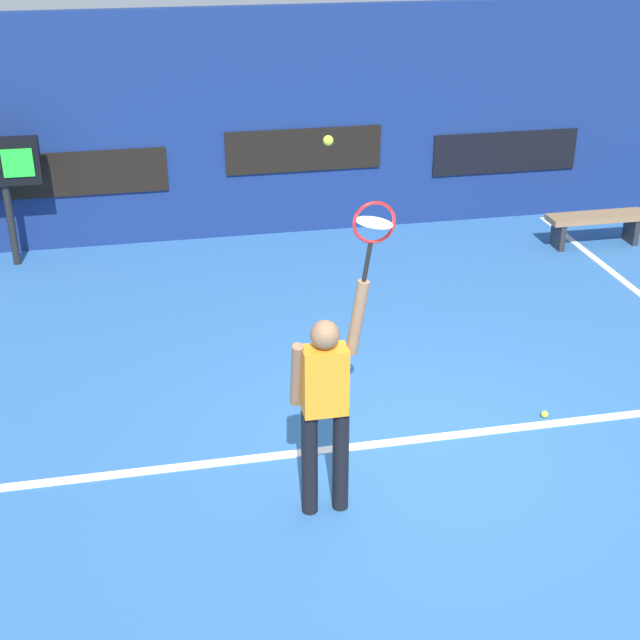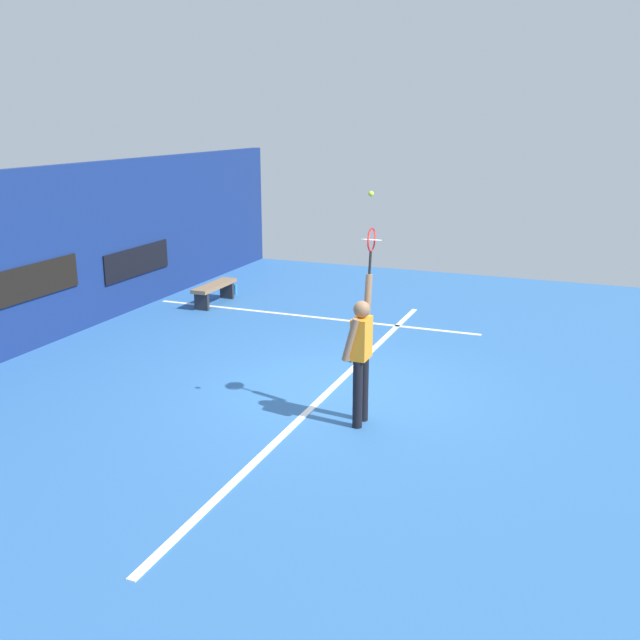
% 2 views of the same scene
% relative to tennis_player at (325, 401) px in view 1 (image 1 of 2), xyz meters
% --- Properties ---
extents(ground_plane, '(18.00, 18.00, 0.00)m').
position_rel_tennis_player_xyz_m(ground_plane, '(1.02, 0.67, -1.01)').
color(ground_plane, '#2D609E').
extents(back_wall, '(18.00, 0.20, 3.12)m').
position_rel_tennis_player_xyz_m(back_wall, '(1.02, 6.44, 0.55)').
color(back_wall, navy).
rests_on(back_wall, ground_plane).
extents(sponsor_banner_center, '(2.20, 0.03, 0.60)m').
position_rel_tennis_player_xyz_m(sponsor_banner_center, '(1.02, 6.32, 0.20)').
color(sponsor_banner_center, black).
extents(sponsor_banner_portside, '(2.20, 0.03, 0.60)m').
position_rel_tennis_player_xyz_m(sponsor_banner_portside, '(-1.98, 6.32, 0.04)').
color(sponsor_banner_portside, black).
extents(sponsor_banner_starboard, '(2.20, 0.03, 0.60)m').
position_rel_tennis_player_xyz_m(sponsor_banner_starboard, '(4.02, 6.32, -0.00)').
color(sponsor_banner_starboard, black).
extents(court_baseline, '(10.00, 0.10, 0.01)m').
position_rel_tennis_player_xyz_m(court_baseline, '(1.02, 0.80, -1.01)').
color(court_baseline, white).
rests_on(court_baseline, ground_plane).
extents(tennis_player, '(0.57, 0.31, 1.99)m').
position_rel_tennis_player_xyz_m(tennis_player, '(0.00, 0.00, 0.00)').
color(tennis_player, black).
rests_on(tennis_player, ground_plane).
extents(tennis_racket, '(0.36, 0.27, 0.62)m').
position_rel_tennis_player_xyz_m(tennis_racket, '(0.34, -0.00, 1.38)').
color(tennis_racket, black).
extents(tennis_ball, '(0.07, 0.07, 0.07)m').
position_rel_tennis_player_xyz_m(tennis_ball, '(-0.01, -0.10, 2.04)').
color(tennis_ball, '#CCE033').
extents(scoreboard_clock, '(0.96, 0.20, 1.69)m').
position_rel_tennis_player_xyz_m(scoreboard_clock, '(-2.95, 5.88, 0.30)').
color(scoreboard_clock, black).
rests_on(scoreboard_clock, ground_plane).
extents(court_bench, '(1.40, 0.36, 0.45)m').
position_rel_tennis_player_xyz_m(court_bench, '(4.89, 4.99, -0.67)').
color(court_bench, olive).
rests_on(court_bench, ground_plane).
extents(spare_ball, '(0.07, 0.07, 0.07)m').
position_rel_tennis_player_xyz_m(spare_ball, '(2.32, 0.92, -0.98)').
color(spare_ball, '#CCE033').
rests_on(spare_ball, ground_plane).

